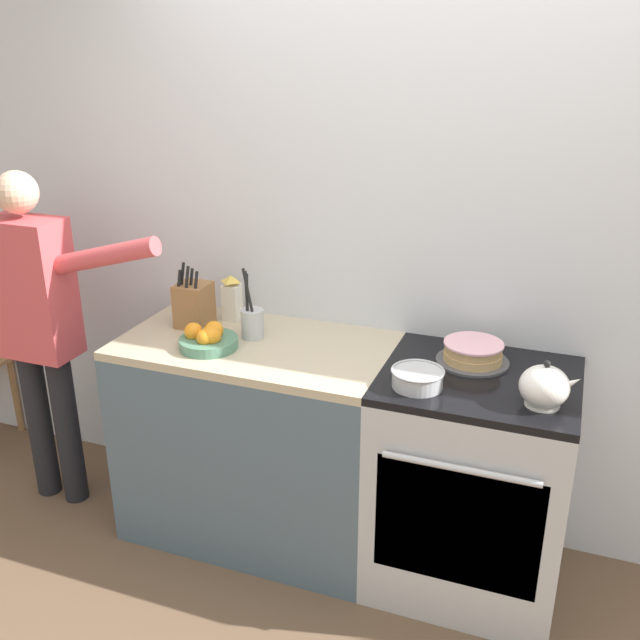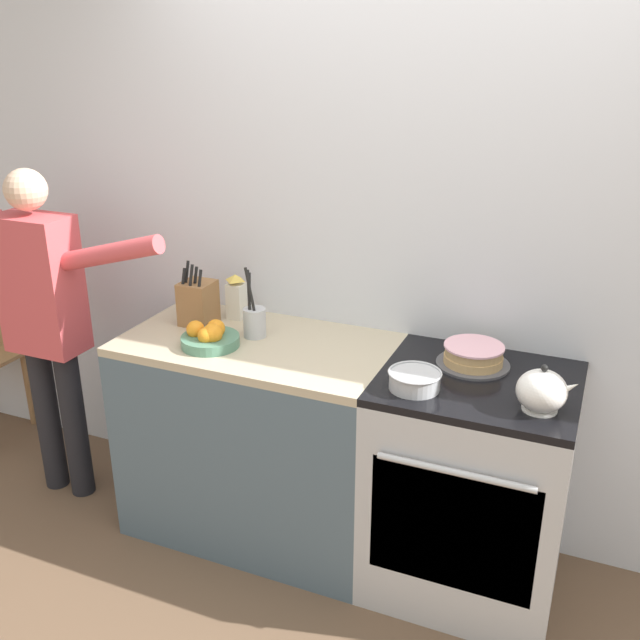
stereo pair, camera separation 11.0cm
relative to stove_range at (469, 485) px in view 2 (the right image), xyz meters
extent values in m
plane|color=brown|center=(-0.28, -0.31, -0.45)|extent=(16.00, 16.00, 0.00)
cube|color=silver|center=(-0.28, 0.34, 0.85)|extent=(8.00, 0.04, 2.60)
cube|color=#4C6070|center=(-0.91, 0.00, -0.02)|extent=(1.11, 0.63, 0.87)
cube|color=#BCAD8E|center=(-0.91, 0.00, 0.44)|extent=(1.11, 0.63, 0.03)
cube|color=#B7BABF|center=(0.00, 0.00, -0.02)|extent=(0.72, 0.63, 0.88)
cube|color=black|center=(0.00, -0.31, 0.01)|extent=(0.59, 0.01, 0.48)
cylinder|color=#B7BABF|center=(0.00, -0.33, 0.26)|extent=(0.54, 0.02, 0.02)
cube|color=black|center=(0.00, 0.00, 0.44)|extent=(0.72, 0.63, 0.03)
cylinder|color=#4C4C51|center=(-0.05, 0.12, 0.46)|extent=(0.28, 0.28, 0.01)
cylinder|color=tan|center=(-0.05, 0.12, 0.48)|extent=(0.22, 0.22, 0.03)
cylinder|color=tan|center=(-0.05, 0.12, 0.51)|extent=(0.22, 0.22, 0.03)
cylinder|color=#EFB2C1|center=(-0.05, 0.12, 0.53)|extent=(0.23, 0.23, 0.01)
cylinder|color=white|center=(0.23, -0.15, 0.46)|extent=(0.12, 0.12, 0.01)
ellipsoid|color=white|center=(0.23, -0.15, 0.52)|extent=(0.17, 0.17, 0.14)
cone|color=white|center=(0.31, -0.15, 0.55)|extent=(0.08, 0.04, 0.07)
sphere|color=black|center=(0.23, -0.15, 0.61)|extent=(0.02, 0.02, 0.02)
cylinder|color=#B7BABF|center=(-0.20, -0.16, 0.48)|extent=(0.18, 0.18, 0.06)
torus|color=#B7BABF|center=(-0.20, -0.16, 0.52)|extent=(0.19, 0.19, 0.01)
cube|color=olive|center=(-1.23, 0.08, 0.55)|extent=(0.13, 0.14, 0.19)
cylinder|color=black|center=(-1.27, 0.04, 0.67)|extent=(0.01, 0.03, 0.07)
cylinder|color=black|center=(-1.23, 0.04, 0.69)|extent=(0.01, 0.04, 0.09)
cylinder|color=black|center=(-1.19, 0.04, 0.68)|extent=(0.01, 0.03, 0.07)
cylinder|color=black|center=(-1.27, 0.07, 0.69)|extent=(0.01, 0.04, 0.09)
cylinder|color=black|center=(-1.23, 0.08, 0.68)|extent=(0.01, 0.03, 0.07)
cylinder|color=#B7BABF|center=(-0.94, 0.05, 0.51)|extent=(0.09, 0.09, 0.12)
cylinder|color=black|center=(-0.94, 0.03, 0.63)|extent=(0.06, 0.01, 0.26)
cylinder|color=black|center=(-0.96, 0.04, 0.62)|extent=(0.04, 0.05, 0.24)
cylinder|color=black|center=(-0.96, 0.04, 0.61)|extent=(0.03, 0.05, 0.23)
cylinder|color=#4C7F66|center=(-1.06, -0.11, 0.47)|extent=(0.24, 0.24, 0.04)
sphere|color=orange|center=(-1.06, -0.15, 0.51)|extent=(0.07, 0.07, 0.07)
sphere|color=orange|center=(-1.13, -0.12, 0.52)|extent=(0.07, 0.07, 0.07)
sphere|color=orange|center=(-1.04, -0.13, 0.52)|extent=(0.08, 0.08, 0.08)
sphere|color=orange|center=(-1.05, -0.08, 0.52)|extent=(0.08, 0.08, 0.08)
cube|color=white|center=(-1.11, 0.20, 0.53)|extent=(0.07, 0.07, 0.16)
pyramid|color=#E0BC4C|center=(-1.11, 0.20, 0.64)|extent=(0.07, 0.07, 0.03)
cylinder|color=black|center=(-2.00, -0.12, -0.08)|extent=(0.11, 0.11, 0.75)
cylinder|color=black|center=(-1.84, -0.12, -0.08)|extent=(0.11, 0.11, 0.75)
cube|color=#D14C51|center=(-1.92, -0.12, 0.60)|extent=(0.34, 0.20, 0.62)
cylinder|color=#D14C51|center=(-2.13, -0.12, 0.65)|extent=(0.08, 0.08, 0.53)
cylinder|color=#D14C51|center=(-1.52, -0.12, 0.79)|extent=(0.53, 0.08, 0.21)
sphere|color=beige|center=(-1.92, -0.12, 1.02)|extent=(0.18, 0.18, 0.18)
cylinder|color=#997047|center=(-2.54, 0.30, -0.23)|extent=(0.04, 0.04, 0.44)
camera|label=1|loc=(0.27, -2.41, 1.61)|focal=40.00mm
camera|label=2|loc=(0.37, -2.37, 1.61)|focal=40.00mm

